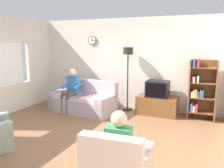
{
  "coord_description": "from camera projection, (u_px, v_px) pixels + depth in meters",
  "views": [
    {
      "loc": [
        2.38,
        -3.95,
        2.0
      ],
      "look_at": [
        0.41,
        0.6,
        1.09
      ],
      "focal_mm": 36.93,
      "sensor_mm": 36.0,
      "label": 1
    }
  ],
  "objects": [
    {
      "name": "couch",
      "position": [
        83.0,
        101.0,
        6.68
      ],
      "size": [
        2.0,
        1.12,
        0.9
      ],
      "color": "#A899A8",
      "rests_on": "ground_plane"
    },
    {
      "name": "floor_lamp",
      "position": [
        128.0,
        61.0,
        6.66
      ],
      "size": [
        0.28,
        0.28,
        1.85
      ],
      "color": "black",
      "rests_on": "ground_plane"
    },
    {
      "name": "back_wall_assembly",
      "position": [
        126.0,
        64.0,
        7.01
      ],
      "size": [
        6.2,
        0.17,
        2.7
      ],
      "color": "silver",
      "rests_on": "ground_plane"
    },
    {
      "name": "tv",
      "position": [
        158.0,
        89.0,
        6.31
      ],
      "size": [
        0.6,
        0.49,
        0.44
      ],
      "color": "black",
      "rests_on": "tv_stand"
    },
    {
      "name": "tv_stand",
      "position": [
        157.0,
        105.0,
        6.42
      ],
      "size": [
        1.1,
        0.56,
        0.51
      ],
      "color": "brown",
      "rests_on": "ground_plane"
    },
    {
      "name": "bookshelf",
      "position": [
        201.0,
        89.0,
        5.96
      ],
      "size": [
        0.68,
        0.36,
        1.58
      ],
      "color": "brown",
      "rests_on": "ground_plane"
    },
    {
      "name": "person_on_couch",
      "position": [
        71.0,
        88.0,
        6.64
      ],
      "size": [
        0.55,
        0.57,
        1.24
      ],
      "color": "#3372B2",
      "rests_on": "ground_plane"
    },
    {
      "name": "person_in_right_armchair",
      "position": [
        121.0,
        145.0,
        3.16
      ],
      "size": [
        0.53,
        0.56,
        1.12
      ],
      "color": "#338C59",
      "rests_on": "ground_plane"
    },
    {
      "name": "ground_plane",
      "position": [
        83.0,
        138.0,
        4.86
      ],
      "size": [
        12.0,
        12.0,
        0.0
      ],
      "primitive_type": "plane",
      "color": "brown"
    }
  ]
}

